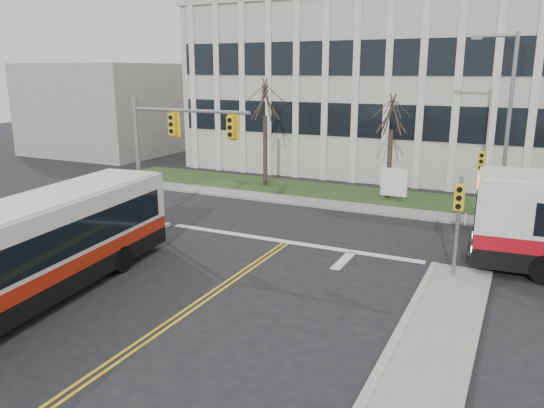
% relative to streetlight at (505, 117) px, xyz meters
% --- Properties ---
extents(ground, '(120.00, 120.00, 0.00)m').
position_rel_streetlight_xyz_m(ground, '(-8.03, -16.20, -5.19)').
color(ground, black).
rests_on(ground, ground).
extents(sidewalk_cross, '(44.00, 1.60, 0.14)m').
position_rel_streetlight_xyz_m(sidewalk_cross, '(-3.03, -1.00, -5.12)').
color(sidewalk_cross, '#9E9B93').
rests_on(sidewalk_cross, ground).
extents(building_lawn, '(44.00, 5.00, 0.12)m').
position_rel_streetlight_xyz_m(building_lawn, '(-3.03, 1.80, -5.13)').
color(building_lawn, '#27421C').
rests_on(building_lawn, ground).
extents(office_building, '(40.00, 16.00, 12.00)m').
position_rel_streetlight_xyz_m(office_building, '(-3.03, 13.80, 0.81)').
color(office_building, '#B8B4AA').
rests_on(office_building, ground).
extents(building_annex, '(12.00, 12.00, 8.00)m').
position_rel_streetlight_xyz_m(building_annex, '(-34.03, 9.80, -1.19)').
color(building_annex, '#9E9B93').
rests_on(building_annex, ground).
extents(mast_arm_signal, '(6.11, 0.38, 6.20)m').
position_rel_streetlight_xyz_m(mast_arm_signal, '(-13.65, -9.04, -0.94)').
color(mast_arm_signal, slate).
rests_on(mast_arm_signal, ground).
extents(signal_pole_near, '(0.34, 0.39, 3.80)m').
position_rel_streetlight_xyz_m(signal_pole_near, '(-0.83, -9.30, -2.69)').
color(signal_pole_near, slate).
rests_on(signal_pole_near, ground).
extents(signal_pole_far, '(0.34, 0.39, 3.80)m').
position_rel_streetlight_xyz_m(signal_pole_far, '(-0.83, -0.80, -2.69)').
color(signal_pole_far, slate).
rests_on(signal_pole_far, ground).
extents(streetlight, '(2.15, 0.25, 9.20)m').
position_rel_streetlight_xyz_m(streetlight, '(0.00, 0.00, 0.00)').
color(streetlight, slate).
rests_on(streetlight, ground).
extents(directory_sign, '(1.50, 0.12, 2.00)m').
position_rel_streetlight_xyz_m(directory_sign, '(-5.53, 1.30, -4.02)').
color(directory_sign, slate).
rests_on(directory_sign, ground).
extents(tree_left, '(1.80, 1.80, 7.70)m').
position_rel_streetlight_xyz_m(tree_left, '(-14.03, 1.80, 0.32)').
color(tree_left, '#42352B').
rests_on(tree_left, ground).
extents(tree_mid, '(1.80, 1.80, 6.82)m').
position_rel_streetlight_xyz_m(tree_mid, '(-6.03, 2.00, -0.31)').
color(tree_mid, '#42352B').
rests_on(tree_mid, ground).
extents(bus_main, '(4.08, 12.46, 3.26)m').
position_rel_streetlight_xyz_m(bus_main, '(-13.03, -17.18, -3.56)').
color(bus_main, silver).
rests_on(bus_main, ground).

